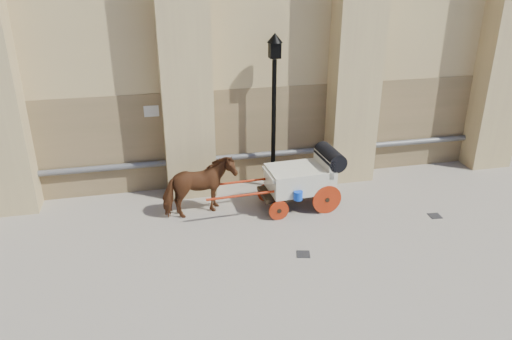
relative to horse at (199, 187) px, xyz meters
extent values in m
plane|color=gray|center=(0.92, -2.12, -0.83)|extent=(90.00, 90.00, 0.00)
cube|color=olive|center=(2.92, 2.03, 0.67)|extent=(44.00, 0.35, 3.00)
cylinder|color=#59595B|center=(2.92, 1.76, 0.07)|extent=(42.00, 0.18, 0.18)
cube|color=beige|center=(-1.08, 1.85, 1.67)|extent=(0.42, 0.04, 0.32)
imported|color=#552813|center=(0.00, 0.00, 0.00)|extent=(2.12, 1.36, 1.65)
cube|color=black|center=(2.70, -0.15, -0.32)|extent=(2.08, 1.03, 0.11)
cube|color=beige|center=(2.80, -0.15, 0.05)|extent=(1.82, 1.25, 0.65)
cube|color=beige|center=(3.49, -0.11, 0.43)|extent=(0.20, 1.16, 0.51)
cube|color=beige|center=(2.01, -0.19, 0.29)|extent=(0.38, 1.03, 0.09)
cylinder|color=black|center=(3.68, -0.10, 0.61)|extent=(0.58, 1.18, 0.52)
cylinder|color=#9E250C|center=(3.43, -0.69, -0.41)|extent=(0.84, 0.10, 0.83)
cylinder|color=#9E250C|center=(3.37, 0.46, -0.41)|extent=(0.84, 0.10, 0.83)
cylinder|color=#9E250C|center=(2.04, -0.76, -0.55)|extent=(0.56, 0.08, 0.56)
cylinder|color=#9E250C|center=(1.98, 0.39, -0.55)|extent=(0.56, 0.08, 0.56)
cylinder|color=#9E250C|center=(1.20, -0.65, -0.04)|extent=(2.22, 0.18, 0.06)
cylinder|color=#9E250C|center=(1.16, 0.19, -0.04)|extent=(2.22, 0.18, 0.06)
cylinder|color=blue|center=(2.55, -0.81, -0.13)|extent=(0.24, 0.24, 0.24)
cylinder|color=black|center=(2.40, 1.29, 1.14)|extent=(0.13, 0.13, 3.93)
cone|color=black|center=(2.40, 1.29, -0.63)|extent=(0.39, 0.39, 0.39)
cube|color=black|center=(2.40, 1.29, 3.37)|extent=(0.31, 0.31, 0.46)
cone|color=black|center=(2.40, 1.29, 3.70)|extent=(0.44, 0.44, 0.26)
cube|color=black|center=(2.17, -2.55, -0.82)|extent=(0.39, 0.39, 0.01)
cube|color=black|center=(6.29, -1.53, -0.82)|extent=(0.34, 0.34, 0.01)
camera|label=1|loc=(-1.18, -12.21, 5.86)|focal=35.00mm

